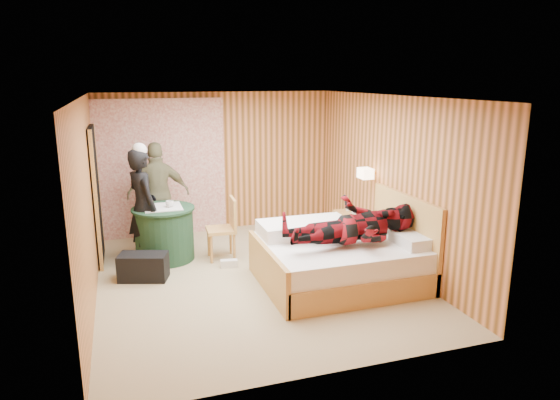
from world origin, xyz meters
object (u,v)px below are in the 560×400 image
object	(u,v)px
chair_far	(158,214)
chair_near	(226,224)
man_at_table	(159,194)
round_table	(164,233)
man_on_bed	(354,215)
wall_lamp	(366,173)
bed	(342,258)
nightstand	(351,229)
duffel_bag	(143,267)
woman_standing	(143,207)

from	to	relation	value
chair_far	chair_near	world-z (taller)	chair_near
man_at_table	round_table	bearing A→B (deg)	90.07
man_on_bed	wall_lamp	bearing A→B (deg)	56.83
bed	chair_far	distance (m)	3.28
nightstand	man_on_bed	bearing A→B (deg)	-115.40
nightstand	chair_far	distance (m)	3.22
wall_lamp	round_table	distance (m)	3.24
round_table	duffel_bag	distance (m)	0.84
chair_far	man_on_bed	xyz separation A→B (m)	(2.30, -2.59, 0.47)
nightstand	round_table	world-z (taller)	round_table
chair_near	woman_standing	xyz separation A→B (m)	(-1.21, 0.21, 0.32)
duffel_bag	woman_standing	distance (m)	0.98
chair_near	woman_standing	bearing A→B (deg)	-96.55
round_table	woman_standing	bearing A→B (deg)	-174.93
wall_lamp	chair_near	size ratio (longest dim) A/B	0.27
duffel_bag	man_on_bed	xyz separation A→B (m)	(2.63, -1.14, 0.83)
bed	man_at_table	size ratio (longest dim) A/B	1.25
bed	wall_lamp	bearing A→B (deg)	49.82
duffel_bag	man_at_table	world-z (taller)	man_at_table
nightstand	woman_standing	world-z (taller)	woman_standing
bed	man_on_bed	xyz separation A→B (m)	(0.03, -0.23, 0.68)
bed	nightstand	world-z (taller)	bed
wall_lamp	woman_standing	world-z (taller)	woman_standing
nightstand	chair_far	size ratio (longest dim) A/B	0.64
woman_standing	chair_far	bearing A→B (deg)	-40.08
nightstand	man_on_bed	world-z (taller)	man_on_bed
bed	chair_near	bearing A→B (deg)	133.51
nightstand	chair_near	xyz separation A→B (m)	(-2.08, 0.08, 0.26)
man_on_bed	man_at_table	bearing A→B (deg)	130.54
wall_lamp	chair_far	world-z (taller)	wall_lamp
man_at_table	wall_lamp	bearing A→B (deg)	154.29
chair_far	man_on_bed	world-z (taller)	man_on_bed
nightstand	man_at_table	distance (m)	3.25
chair_far	nightstand	bearing A→B (deg)	-43.15
round_table	woman_standing	size ratio (longest dim) A/B	0.54
round_table	man_on_bed	distance (m)	2.99
nightstand	chair_far	bearing A→B (deg)	160.79
nightstand	woman_standing	size ratio (longest dim) A/B	0.34
woman_standing	man_at_table	world-z (taller)	woman_standing
round_table	wall_lamp	bearing A→B (deg)	-12.53
bed	chair_near	distance (m)	1.93
chair_near	man_on_bed	xyz separation A→B (m)	(1.35, -1.62, 0.46)
bed	duffel_bag	world-z (taller)	bed
nightstand	duffel_bag	distance (m)	3.39
duffel_bag	wall_lamp	bearing A→B (deg)	18.28
nightstand	round_table	xyz separation A→B (m)	(-3.00, 0.32, 0.13)
nightstand	duffel_bag	world-z (taller)	nightstand
wall_lamp	duffel_bag	distance (m)	3.58
chair_far	wall_lamp	bearing A→B (deg)	-48.60
round_table	man_at_table	world-z (taller)	man_at_table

